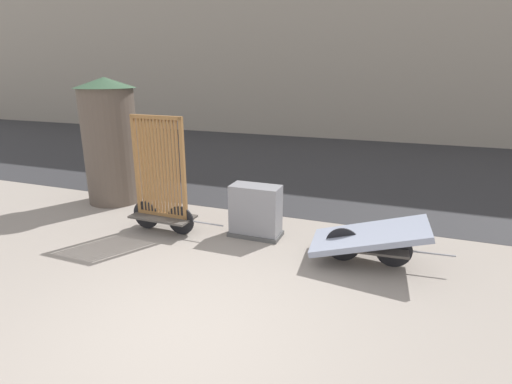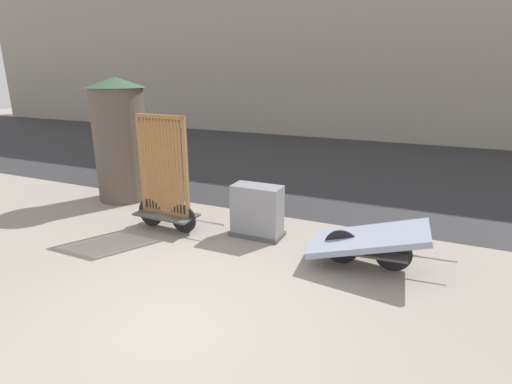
{
  "view_description": "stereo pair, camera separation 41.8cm",
  "coord_description": "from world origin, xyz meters",
  "px_view_note": "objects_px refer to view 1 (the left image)",
  "views": [
    {
      "loc": [
        2.37,
        -3.63,
        3.09
      ],
      "look_at": [
        0.0,
        2.65,
        1.03
      ],
      "focal_mm": 28.0,
      "sensor_mm": 36.0,
      "label": 1
    },
    {
      "loc": [
        2.75,
        -3.47,
        3.09
      ],
      "look_at": [
        0.0,
        2.65,
        1.03
      ],
      "focal_mm": 28.0,
      "sensor_mm": 36.0,
      "label": 2
    }
  ],
  "objects_px": {
    "bike_cart_with_bedframe": "(161,189)",
    "advertising_column": "(110,140)",
    "utility_cabinet": "(256,213)",
    "bike_cart_with_mattress": "(369,238)"
  },
  "relations": [
    {
      "from": "bike_cart_with_mattress",
      "to": "advertising_column",
      "type": "height_order",
      "value": "advertising_column"
    },
    {
      "from": "utility_cabinet",
      "to": "advertising_column",
      "type": "bearing_deg",
      "value": 168.14
    },
    {
      "from": "bike_cart_with_mattress",
      "to": "utility_cabinet",
      "type": "relative_size",
      "value": 2.25
    },
    {
      "from": "bike_cart_with_mattress",
      "to": "advertising_column",
      "type": "xyz_separation_m",
      "value": [
        -6.14,
        1.27,
        1.04
      ]
    },
    {
      "from": "bike_cart_with_bedframe",
      "to": "utility_cabinet",
      "type": "relative_size",
      "value": 2.27
    },
    {
      "from": "advertising_column",
      "to": "utility_cabinet",
      "type": "bearing_deg",
      "value": -11.86
    },
    {
      "from": "bike_cart_with_bedframe",
      "to": "advertising_column",
      "type": "bearing_deg",
      "value": 151.22
    },
    {
      "from": "utility_cabinet",
      "to": "advertising_column",
      "type": "height_order",
      "value": "advertising_column"
    },
    {
      "from": "bike_cart_with_bedframe",
      "to": "utility_cabinet",
      "type": "xyz_separation_m",
      "value": [
        1.8,
        0.44,
        -0.41
      ]
    },
    {
      "from": "bike_cart_with_bedframe",
      "to": "bike_cart_with_mattress",
      "type": "relative_size",
      "value": 1.01
    }
  ]
}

